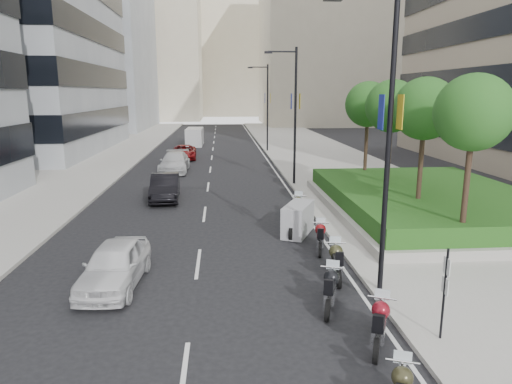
{
  "coord_description": "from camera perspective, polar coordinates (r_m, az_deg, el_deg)",
  "views": [
    {
      "loc": [
        -0.59,
        -11.97,
        6.15
      ],
      "look_at": [
        0.87,
        6.98,
        2.0
      ],
      "focal_mm": 32.0,
      "sensor_mm": 36.0,
      "label": 1
    }
  ],
  "objects": [
    {
      "name": "car_b",
      "position": [
        27.14,
        -11.3,
        0.59
      ],
      "size": [
        1.86,
        4.62,
        1.49
      ],
      "primitive_type": "imported",
      "rotation": [
        0.0,
        0.0,
        0.06
      ],
      "color": "black",
      "rests_on": "ground"
    },
    {
      "name": "lamp_post_2",
      "position": [
        48.21,
        1.26,
        11.02
      ],
      "size": [
        2.34,
        0.45,
        9.0
      ],
      "color": "black",
      "rests_on": "ground"
    },
    {
      "name": "ground",
      "position": [
        13.47,
        -1.46,
        -14.85
      ],
      "size": [
        160.0,
        160.0,
        0.0
      ],
      "primitive_type": "plane",
      "color": "black",
      "rests_on": "ground"
    },
    {
      "name": "lamp_post_1",
      "position": [
        30.36,
        4.65,
        10.23
      ],
      "size": [
        2.34,
        0.45,
        9.0
      ],
      "color": "black",
      "rests_on": "ground"
    },
    {
      "name": "tree_1",
      "position": [
        21.95,
        20.36,
        9.67
      ],
      "size": [
        2.8,
        2.8,
        6.3
      ],
      "color": "#332319",
      "rests_on": "planter"
    },
    {
      "name": "motorcycle_5",
      "position": [
        20.2,
        5.27,
        -3.42
      ],
      "size": [
        1.78,
        2.46,
        1.38
      ],
      "rotation": [
        0.0,
        0.0,
        1.14
      ],
      "color": "black",
      "rests_on": "ground"
    },
    {
      "name": "planter",
      "position": [
        25.07,
        20.74,
        -1.87
      ],
      "size": [
        10.0,
        14.0,
        0.4
      ],
      "primitive_type": "cube",
      "color": "#9F9B94",
      "rests_on": "sidewalk_right"
    },
    {
      "name": "hedge",
      "position": [
        24.93,
        20.84,
        -0.54
      ],
      "size": [
        9.4,
        13.4,
        0.8
      ],
      "primitive_type": "cube",
      "color": "#154714",
      "rests_on": "planter"
    },
    {
      "name": "tree_0",
      "position": [
        18.39,
        25.55,
        8.88
      ],
      "size": [
        2.8,
        2.8,
        6.3
      ],
      "color": "#332319",
      "rests_on": "planter"
    },
    {
      "name": "building_grey_far",
      "position": [
        85.71,
        -21.24,
        17.44
      ],
      "size": [
        22.0,
        26.0,
        30.0
      ],
      "primitive_type": "cube",
      "color": "gray",
      "rests_on": "ground"
    },
    {
      "name": "sidewalk_left",
      "position": [
        43.92,
        -19.45,
        3.66
      ],
      "size": [
        8.0,
        100.0,
        0.15
      ],
      "primitive_type": "cube",
      "color": "#9E9B93",
      "rests_on": "ground"
    },
    {
      "name": "lane_centre",
      "position": [
        42.43,
        -5.59,
        3.93
      ],
      "size": [
        0.12,
        100.0,
        0.01
      ],
      "primitive_type": "cube",
      "color": "silver",
      "rests_on": "ground"
    },
    {
      "name": "parking_sign",
      "position": [
        12.26,
        22.51,
        -11.17
      ],
      "size": [
        0.06,
        0.32,
        2.5
      ],
      "color": "black",
      "rests_on": "ground"
    },
    {
      "name": "building_cream_centre",
      "position": [
        132.62,
        -3.42,
        17.85
      ],
      "size": [
        30.0,
        24.0,
        38.0
      ],
      "primitive_type": "cube",
      "color": "#B7AD93",
      "rests_on": "ground"
    },
    {
      "name": "lane_edge",
      "position": [
        42.63,
        1.43,
        4.02
      ],
      "size": [
        0.12,
        100.0,
        0.01
      ],
      "primitive_type": "cube",
      "color": "silver",
      "rests_on": "ground"
    },
    {
      "name": "building_cream_right",
      "position": [
        95.44,
        9.89,
        19.27
      ],
      "size": [
        28.0,
        24.0,
        36.0
      ],
      "primitive_type": "cube",
      "color": "#B7AD93",
      "rests_on": "ground"
    },
    {
      "name": "car_a",
      "position": [
        15.56,
        -17.24,
        -8.68
      ],
      "size": [
        1.96,
        4.32,
        1.44
      ],
      "primitive_type": "imported",
      "rotation": [
        0.0,
        0.0,
        -0.06
      ],
      "color": "silver",
      "rests_on": "ground"
    },
    {
      "name": "tree_3",
      "position": [
        29.42,
        13.84,
        10.56
      ],
      "size": [
        2.8,
        2.8,
        6.3
      ],
      "color": "#332319",
      "rests_on": "planter"
    },
    {
      "name": "sidewalk_right",
      "position": [
        43.48,
        8.41,
        4.15
      ],
      "size": [
        10.0,
        100.0,
        0.15
      ],
      "primitive_type": "cube",
      "color": "#9E9B93",
      "rests_on": "ground"
    },
    {
      "name": "motorcycle_1",
      "position": [
        12.09,
        15.18,
        -15.62
      ],
      "size": [
        1.03,
        2.01,
        1.07
      ],
      "rotation": [
        0.0,
        0.0,
        1.16
      ],
      "color": "black",
      "rests_on": "ground"
    },
    {
      "name": "delivery_van",
      "position": [
        54.76,
        -7.69,
        6.76
      ],
      "size": [
        1.95,
        4.89,
        2.04
      ],
      "rotation": [
        0.0,
        0.0,
        -0.02
      ],
      "color": "#BDBDBF",
      "rests_on": "ground"
    },
    {
      "name": "motorcycle_3",
      "position": [
        15.75,
        10.01,
        -8.55
      ],
      "size": [
        0.74,
        2.21,
        1.1
      ],
      "rotation": [
        0.0,
        0.0,
        1.43
      ],
      "color": "black",
      "rests_on": "ground"
    },
    {
      "name": "car_d",
      "position": [
        43.64,
        -8.98,
        4.94
      ],
      "size": [
        2.38,
        4.85,
        1.33
      ],
      "primitive_type": "imported",
      "rotation": [
        0.0,
        0.0,
        0.04
      ],
      "color": "maroon",
      "rests_on": "ground"
    },
    {
      "name": "building_cream_left",
      "position": [
        113.83,
        -13.82,
        17.44
      ],
      "size": [
        26.0,
        24.0,
        34.0
      ],
      "primitive_type": "cube",
      "color": "#B7AD93",
      "rests_on": "ground"
    },
    {
      "name": "tree_2",
      "position": [
        25.64,
        16.63,
        10.19
      ],
      "size": [
        2.8,
        2.8,
        6.3
      ],
      "color": "#332319",
      "rests_on": "planter"
    },
    {
      "name": "motorcycle_2",
      "position": [
        13.69,
        9.31,
        -11.88
      ],
      "size": [
        0.92,
        2.08,
        1.07
      ],
      "rotation": [
        0.0,
        0.0,
        1.24
      ],
      "color": "black",
      "rests_on": "ground"
    },
    {
      "name": "motorcycle_6",
      "position": [
        22.46,
        5.13,
        -2.01
      ],
      "size": [
        0.97,
        2.22,
        1.14
      ],
      "rotation": [
        0.0,
        0.0,
        1.25
      ],
      "color": "black",
      "rests_on": "ground"
    },
    {
      "name": "car_c",
      "position": [
        36.64,
        -10.14,
        3.68
      ],
      "size": [
        2.23,
        5.33,
        1.54
      ],
      "primitive_type": "imported",
      "rotation": [
        0.0,
        0.0,
        -0.01
      ],
      "color": "#BDBDBF",
      "rests_on": "ground"
    },
    {
      "name": "motorcycle_4",
      "position": [
        18.32,
        8.04,
        -5.6
      ],
      "size": [
        0.73,
        2.04,
        1.03
      ],
      "rotation": [
        0.0,
        0.0,
        1.36
      ],
      "color": "black",
      "rests_on": "ground"
    },
    {
      "name": "lamp_post_0",
      "position": [
        13.85,
        15.73,
        7.38
      ],
      "size": [
        2.34,
        0.45,
        9.0
      ],
      "color": "black",
      "rests_on": "ground"
    }
  ]
}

